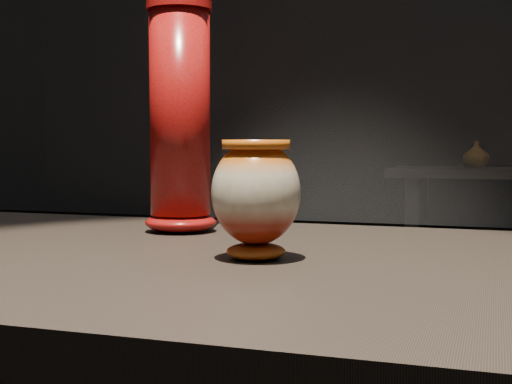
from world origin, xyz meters
TOP-DOWN VIEW (x-y plane):
  - main_vase at (-0.17, -0.02)m, footprint 0.15×0.15m
  - tall_vase at (-0.39, 0.21)m, footprint 0.12×0.12m
  - back_vase_left at (0.01, 3.51)m, footprint 0.18×0.18m

SIDE VIEW (x-z plane):
  - back_vase_left at x=0.01m, z-range 0.90..1.06m
  - main_vase at x=-0.17m, z-range 0.91..1.06m
  - tall_vase at x=-0.39m, z-range 0.89..1.28m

